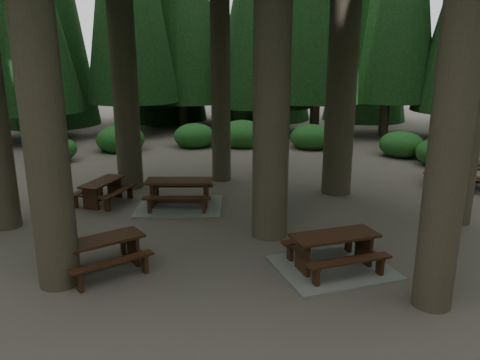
% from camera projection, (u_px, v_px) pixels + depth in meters
% --- Properties ---
extents(ground, '(80.00, 80.00, 0.00)m').
position_uv_depth(ground, '(235.00, 235.00, 11.28)').
color(ground, '#564C46').
rests_on(ground, ground).
extents(picnic_table_a, '(2.85, 2.70, 0.76)m').
position_uv_depth(picnic_table_a, '(334.00, 257.00, 9.46)').
color(picnic_table_a, gray).
rests_on(picnic_table_a, ground).
extents(picnic_table_b, '(1.41, 1.68, 0.67)m').
position_uv_depth(picnic_table_b, '(103.00, 188.00, 13.61)').
color(picnic_table_b, '#33180F').
rests_on(picnic_table_b, ground).
extents(picnic_table_c, '(2.71, 2.38, 0.80)m').
position_uv_depth(picnic_table_c, '(180.00, 198.00, 13.29)').
color(picnic_table_c, gray).
rests_on(picnic_table_c, ground).
extents(picnic_table_d, '(2.34, 2.08, 0.86)m').
position_uv_depth(picnic_table_d, '(458.00, 169.00, 15.40)').
color(picnic_table_d, '#33180F').
rests_on(picnic_table_d, ground).
extents(picnic_table_e, '(2.07, 2.08, 0.70)m').
position_uv_depth(picnic_table_e, '(102.00, 250.00, 9.30)').
color(picnic_table_e, '#33180F').
rests_on(picnic_table_e, ground).
extents(shrub_ring, '(23.86, 24.64, 1.49)m').
position_uv_depth(shrub_ring, '(269.00, 212.00, 11.76)').
color(shrub_ring, '#215E20').
rests_on(shrub_ring, ground).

